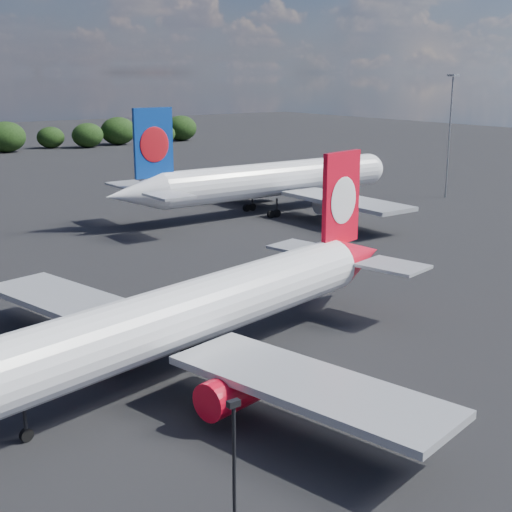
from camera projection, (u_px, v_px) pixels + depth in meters
qantas_airliner at (208, 308)px, 55.86m from camera, size 47.31×45.26×15.55m
china_southern_airliner at (266, 181)px, 116.72m from camera, size 54.45×51.67×17.83m
apron_lamp_post at (234, 491)px, 30.15m from camera, size 0.55×0.30×9.68m
floodlight_mast_near at (450, 119)px, 129.84m from camera, size 1.60×1.60×22.37m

